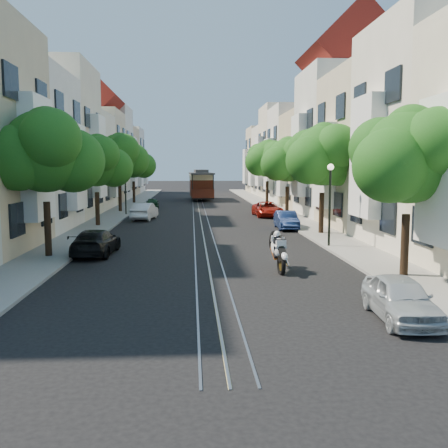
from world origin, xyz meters
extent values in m
plane|color=black|center=(0.00, 28.00, 0.00)|extent=(200.00, 200.00, 0.00)
cube|color=gray|center=(7.25, 28.00, 0.06)|extent=(2.50, 80.00, 0.12)
cube|color=gray|center=(-7.25, 28.00, 0.06)|extent=(2.50, 80.00, 0.12)
cube|color=gray|center=(-0.55, 28.00, 0.01)|extent=(0.06, 80.00, 0.02)
cube|color=gray|center=(0.00, 28.00, 0.01)|extent=(0.06, 80.00, 0.02)
cube|color=gray|center=(0.55, 28.00, 0.01)|extent=(0.06, 80.00, 0.02)
cube|color=tan|center=(0.00, 28.00, 0.00)|extent=(0.08, 80.00, 0.01)
cube|color=white|center=(8.20, -4.00, 3.99)|extent=(0.90, 3.04, 5.23)
cube|color=silver|center=(12.00, 4.00, 5.50)|extent=(7.00, 8.00, 11.00)
cube|color=white|center=(8.20, 4.00, 4.62)|extent=(0.90, 3.04, 6.05)
cube|color=beige|center=(12.00, 12.00, 5.00)|extent=(7.00, 8.00, 10.00)
cube|color=white|center=(8.20, 12.00, 4.20)|extent=(0.90, 3.04, 5.50)
cube|color=silver|center=(12.00, 20.00, 6.00)|extent=(7.00, 8.00, 12.00)
cube|color=white|center=(8.20, 20.00, 5.04)|extent=(0.90, 3.04, 6.60)
cube|color=#C6B28C|center=(12.00, 28.00, 4.50)|extent=(7.00, 8.00, 9.00)
cube|color=white|center=(8.20, 28.00, 3.78)|extent=(0.90, 3.04, 4.95)
cube|color=white|center=(12.00, 36.00, 5.25)|extent=(7.00, 8.00, 10.50)
cube|color=white|center=(8.20, 36.00, 4.41)|extent=(0.90, 3.04, 5.78)
cube|color=beige|center=(12.00, 44.00, 5.75)|extent=(7.00, 8.00, 11.50)
cube|color=white|center=(8.20, 44.00, 4.83)|extent=(0.90, 3.04, 6.32)
cube|color=silver|center=(12.00, 52.00, 4.75)|extent=(7.00, 8.00, 9.50)
cube|color=white|center=(8.20, 52.00, 3.99)|extent=(0.90, 3.04, 5.23)
cube|color=beige|center=(12.00, 60.00, 5.00)|extent=(7.00, 8.00, 10.00)
cube|color=white|center=(8.20, 60.00, 4.20)|extent=(0.90, 3.04, 5.50)
cube|color=white|center=(-8.20, 4.00, 4.53)|extent=(0.90, 3.04, 5.93)
cube|color=white|center=(-12.00, 12.00, 4.90)|extent=(7.00, 8.00, 9.80)
cube|color=white|center=(-8.20, 12.00, 4.12)|extent=(0.90, 3.04, 5.39)
cube|color=beige|center=(-12.00, 20.00, 5.88)|extent=(7.00, 8.00, 11.76)
cube|color=white|center=(-8.20, 20.00, 4.94)|extent=(0.90, 3.04, 6.47)
cube|color=silver|center=(-12.00, 28.00, 4.41)|extent=(7.00, 8.00, 8.82)
cube|color=white|center=(-8.20, 28.00, 3.70)|extent=(0.90, 3.04, 4.85)
cube|color=beige|center=(-12.00, 36.00, 5.14)|extent=(7.00, 8.00, 10.29)
cube|color=white|center=(-8.20, 36.00, 4.32)|extent=(0.90, 3.04, 5.66)
cube|color=silver|center=(-12.00, 44.00, 5.63)|extent=(7.00, 8.00, 11.27)
cube|color=white|center=(-8.20, 44.00, 4.73)|extent=(0.90, 3.04, 6.20)
cube|color=#C6B28C|center=(-12.00, 52.00, 4.66)|extent=(7.00, 8.00, 9.31)
cube|color=white|center=(-8.20, 52.00, 3.91)|extent=(0.90, 3.04, 5.12)
cube|color=white|center=(-12.00, 60.00, 4.90)|extent=(7.00, 8.00, 9.80)
cube|color=white|center=(-8.20, 60.00, 4.12)|extent=(0.90, 3.04, 5.39)
cylinder|color=black|center=(7.20, -3.00, 1.26)|extent=(0.30, 0.30, 2.27)
sphere|color=#184912|center=(7.20, -3.00, 4.47)|extent=(3.38, 3.38, 3.38)
sphere|color=#184912|center=(8.30, -2.50, 4.07)|extent=(2.70, 2.70, 2.70)
sphere|color=#184912|center=(6.25, -3.70, 4.17)|extent=(2.64, 2.64, 2.64)
sphere|color=#184912|center=(7.30, -2.90, 5.38)|extent=(2.03, 2.03, 2.03)
cylinder|color=black|center=(7.20, 9.00, 1.34)|extent=(0.30, 0.30, 2.45)
sphere|color=#184912|center=(7.20, 9.00, 4.81)|extent=(3.64, 3.64, 3.64)
sphere|color=#184912|center=(8.30, 9.50, 4.41)|extent=(2.91, 2.91, 2.91)
sphere|color=#184912|center=(6.25, 8.30, 4.51)|extent=(2.84, 2.84, 2.84)
sphere|color=#184912|center=(7.30, 9.10, 5.71)|extent=(2.18, 2.18, 2.18)
cylinder|color=black|center=(7.20, 20.00, 1.31)|extent=(0.30, 0.30, 2.38)
sphere|color=#184912|center=(7.20, 20.00, 4.68)|extent=(3.54, 3.54, 3.54)
sphere|color=#184912|center=(8.30, 20.50, 4.28)|extent=(2.83, 2.83, 2.83)
sphere|color=#184912|center=(6.25, 19.30, 4.38)|extent=(2.76, 2.76, 2.76)
sphere|color=#184912|center=(7.30, 20.10, 5.58)|extent=(2.12, 2.12, 2.12)
cylinder|color=black|center=(7.20, 31.00, 1.38)|extent=(0.30, 0.30, 2.52)
sphere|color=#184912|center=(7.20, 31.00, 4.94)|extent=(3.74, 3.74, 3.74)
sphere|color=#184912|center=(8.30, 31.50, 4.54)|extent=(3.00, 3.00, 3.00)
sphere|color=#184912|center=(6.25, 30.30, 4.64)|extent=(2.92, 2.92, 2.92)
sphere|color=#184912|center=(7.30, 31.10, 5.84)|extent=(2.25, 2.25, 2.25)
cylinder|color=black|center=(-7.20, 2.00, 1.34)|extent=(0.30, 0.30, 2.45)
sphere|color=#184912|center=(-7.20, 2.00, 4.81)|extent=(3.64, 3.64, 3.64)
sphere|color=#184912|center=(-6.10, 2.50, 4.41)|extent=(2.91, 2.91, 2.91)
sphere|color=#184912|center=(-8.15, 1.30, 4.51)|extent=(2.84, 2.84, 2.84)
sphere|color=#184912|center=(-7.10, 2.10, 5.71)|extent=(2.18, 2.18, 2.18)
cylinder|color=black|center=(-7.20, 14.00, 1.26)|extent=(0.30, 0.30, 2.27)
sphere|color=#184912|center=(-7.20, 14.00, 4.47)|extent=(3.38, 3.38, 3.38)
sphere|color=#184912|center=(-6.10, 14.50, 4.07)|extent=(2.70, 2.70, 2.70)
sphere|color=#184912|center=(-8.15, 13.30, 4.17)|extent=(2.64, 2.64, 2.64)
sphere|color=#184912|center=(-7.10, 14.10, 5.38)|extent=(2.03, 2.03, 2.03)
cylinder|color=black|center=(-7.20, 25.00, 1.43)|extent=(0.30, 0.30, 2.62)
sphere|color=#184912|center=(-7.20, 25.00, 5.14)|extent=(3.90, 3.90, 3.90)
sphere|color=#184912|center=(-6.10, 25.50, 4.74)|extent=(3.12, 3.12, 3.12)
sphere|color=#184912|center=(-8.15, 24.30, 4.84)|extent=(3.04, 3.04, 3.04)
sphere|color=#184912|center=(-7.10, 25.10, 6.04)|extent=(2.34, 2.34, 2.34)
cylinder|color=black|center=(-7.20, 36.00, 1.31)|extent=(0.30, 0.30, 2.38)
sphere|color=#184912|center=(-7.20, 36.00, 4.68)|extent=(3.54, 3.54, 3.54)
sphere|color=#184912|center=(-6.10, 36.50, 4.28)|extent=(2.83, 2.83, 2.83)
sphere|color=#184912|center=(-8.15, 35.30, 4.38)|extent=(2.76, 2.76, 2.76)
sphere|color=#184912|center=(-7.10, 36.10, 5.58)|extent=(2.12, 2.12, 2.12)
cylinder|color=black|center=(6.30, 4.00, 2.12)|extent=(0.12, 0.12, 4.00)
sphere|color=#FFF2CC|center=(6.30, 4.00, 4.12)|extent=(0.32, 0.32, 0.32)
cylinder|color=black|center=(-6.30, 22.00, 2.12)|extent=(0.12, 0.12, 4.00)
sphere|color=#FFF2CC|center=(-6.30, 22.00, 4.12)|extent=(0.32, 0.32, 0.32)
torus|color=black|center=(2.74, -2.09, 0.35)|extent=(0.23, 0.87, 0.86)
torus|color=black|center=(2.64, -0.70, 1.10)|extent=(0.48, 0.82, 0.84)
ellipsoid|color=silver|center=(2.70, -1.45, 0.92)|extent=(0.59, 1.20, 1.01)
ellipsoid|color=silver|center=(2.72, -1.74, 1.15)|extent=(0.47, 0.67, 0.57)
cube|color=black|center=(2.75, -2.21, 0.92)|extent=(0.29, 0.62, 0.41)
cube|color=silver|center=(2.72, -1.77, 1.18)|extent=(0.43, 0.66, 0.29)
sphere|color=black|center=(2.69, -1.40, 1.30)|extent=(0.30, 0.30, 0.30)
cube|color=black|center=(0.50, 41.85, 0.51)|extent=(2.90, 9.07, 0.34)
cube|color=#43150B|center=(0.50, 41.85, 1.85)|extent=(2.89, 5.71, 2.70)
cube|color=beige|center=(0.50, 41.85, 2.86)|extent=(2.95, 5.76, 0.67)
cube|color=#2D2D30|center=(0.50, 41.85, 3.31)|extent=(3.12, 9.08, 0.20)
cube|color=#2D2D30|center=(0.50, 41.85, 3.59)|extent=(1.75, 5.11, 0.39)
imported|color=#ABB2B7|center=(4.93, -8.00, 0.60)|extent=(1.64, 3.59, 1.19)
imported|color=#0D1C45|center=(5.60, 11.87, 0.60)|extent=(1.39, 3.68, 1.20)
imported|color=maroon|center=(5.60, 20.28, 0.62)|extent=(2.23, 4.54, 1.24)
imported|color=black|center=(-5.20, 2.69, 0.61)|extent=(1.91, 4.29, 1.22)
imported|color=silver|center=(-4.40, 18.50, 0.66)|extent=(1.92, 4.17, 1.33)
imported|color=#15361C|center=(-4.61, 29.29, 0.53)|extent=(1.47, 3.18, 1.06)
camera|label=1|loc=(-0.69, -20.82, 4.13)|focal=40.00mm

